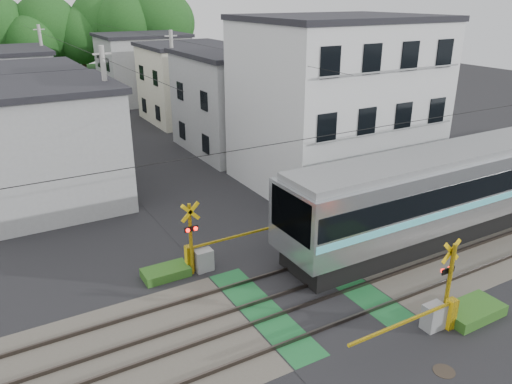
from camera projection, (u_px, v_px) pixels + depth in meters
ground at (307, 296)px, 18.28m from camera, size 120.00×120.00×0.00m
track_bed at (307, 295)px, 18.27m from camera, size 120.00×120.00×0.14m
crossing_signal_near at (438, 310)px, 16.27m from camera, size 4.74×0.65×3.09m
crossing_signal_far at (201, 254)px, 19.76m from camera, size 4.74×0.65×3.09m
apartment_block at (336, 102)px, 28.15m from camera, size 10.20×8.36×9.30m
houses_row at (115, 94)px, 38.08m from camera, size 22.07×31.35×6.80m
tree_hill at (59, 36)px, 55.88m from camera, size 40.00×12.52×11.55m
catenary at (434, 174)px, 19.72m from camera, size 60.00×5.04×7.00m
utility_poles at (106, 90)px, 34.82m from camera, size 7.90×42.00×8.00m
pedestrian at (107, 114)px, 42.38m from camera, size 0.68×0.53×1.67m
manhole_cover at (444, 371)px, 14.63m from camera, size 0.64×0.64×0.02m
weed_patches at (346, 280)px, 18.95m from camera, size 10.25×8.80×0.40m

